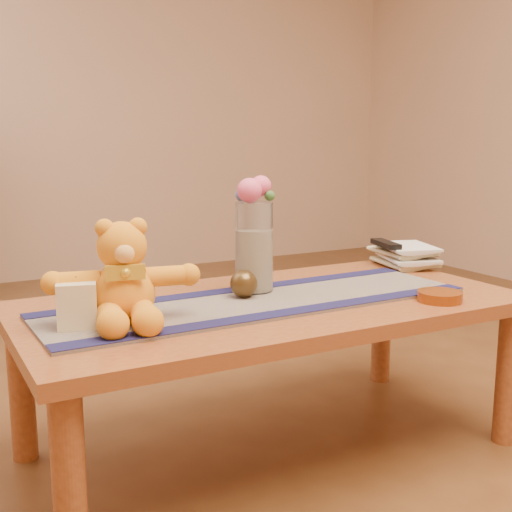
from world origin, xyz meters
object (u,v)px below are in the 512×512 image
glass_vase (254,247)px  amber_dish (440,296)px  book_bottom (384,264)px  tv_remote (386,244)px  pillar_candle (77,304)px  teddy_bear (123,273)px  bronze_ball (244,284)px

glass_vase → amber_dish: (0.41, -0.33, -0.12)m
book_bottom → tv_remote: 0.08m
book_bottom → pillar_candle: bearing=-156.1°
glass_vase → book_bottom: glass_vase is taller
teddy_bear → amber_dish: (0.84, -0.20, -0.11)m
teddy_bear → tv_remote: (1.02, 0.24, -0.04)m
teddy_bear → glass_vase: glass_vase is taller
pillar_candle → glass_vase: (0.54, 0.12, 0.08)m
teddy_bear → tv_remote: teddy_bear is taller
amber_dish → teddy_bear: bearing=166.4°
pillar_candle → bronze_ball: size_ratio=1.40×
tv_remote → bronze_ball: bearing=-150.7°
glass_vase → book_bottom: size_ratio=1.17×
pillar_candle → book_bottom: bearing=12.5°
pillar_candle → glass_vase: bearing=12.8°
glass_vase → tv_remote: (0.59, 0.12, -0.05)m
book_bottom → tv_remote: tv_remote is taller
bronze_ball → amber_dish: size_ratio=0.63×
book_bottom → bronze_ball: bearing=-152.9°
tv_remote → amber_dish: (-0.18, -0.45, -0.07)m
glass_vase → book_bottom: (0.59, 0.13, -0.13)m
bronze_ball → pillar_candle: bearing=-171.9°
amber_dish → pillar_candle: bearing=167.7°
glass_vase → tv_remote: size_ratio=1.62×
bronze_ball → book_bottom: 0.68m
pillar_candle → book_bottom: pillar_candle is taller
teddy_bear → glass_vase: size_ratio=1.35×
teddy_bear → bronze_ball: size_ratio=4.50×
pillar_candle → bronze_ball: (0.48, 0.07, -0.02)m
bronze_ball → tv_remote: tv_remote is taller
glass_vase → tv_remote: glass_vase is taller
teddy_bear → tv_remote: size_ratio=2.19×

